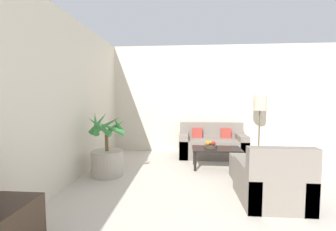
{
  "coord_description": "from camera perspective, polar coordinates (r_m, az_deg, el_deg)",
  "views": [
    {
      "loc": [
        -1.4,
        0.78,
        1.38
      ],
      "look_at": [
        -1.79,
        5.64,
        1.0
      ],
      "focal_mm": 24.0,
      "sensor_mm": 36.0,
      "label": 1
    }
  ],
  "objects": [
    {
      "name": "orange_fruit",
      "position": [
        4.5,
        10.09,
        -6.86
      ],
      "size": [
        0.09,
        0.09,
        0.09
      ],
      "color": "orange",
      "rests_on": "fruit_bowl"
    },
    {
      "name": "fruit_bowl",
      "position": [
        4.54,
        10.8,
        -7.73
      ],
      "size": [
        0.25,
        0.25,
        0.06
      ],
      "color": "#42382D",
      "rests_on": "coffee_table"
    },
    {
      "name": "apple_green",
      "position": [
        4.59,
        10.81,
        -6.75
      ],
      "size": [
        0.08,
        0.08,
        0.08
      ],
      "color": "olive",
      "rests_on": "fruit_bowl"
    },
    {
      "name": "wall_left",
      "position": [
        3.12,
        -32.45,
        3.21
      ],
      "size": [
        0.06,
        8.14,
        2.7
      ],
      "color": "beige",
      "rests_on": "ground_plane"
    },
    {
      "name": "apple_red",
      "position": [
        4.51,
        11.45,
        -6.91
      ],
      "size": [
        0.08,
        0.08,
        0.08
      ],
      "color": "red",
      "rests_on": "fruit_bowl"
    },
    {
      "name": "potted_palm",
      "position": [
        4.2,
        -15.22,
        -9.75
      ],
      "size": [
        0.67,
        0.74,
        1.15
      ],
      "color": "#ADA393",
      "rests_on": "ground_plane"
    },
    {
      "name": "wall_back",
      "position": [
        5.96,
        18.19,
        3.95
      ],
      "size": [
        8.09,
        0.06,
        2.7
      ],
      "color": "beige",
      "rests_on": "ground_plane"
    },
    {
      "name": "ottoman",
      "position": [
        4.12,
        19.82,
        -12.51
      ],
      "size": [
        0.55,
        0.54,
        0.39
      ],
      "color": "gray",
      "rests_on": "ground_plane"
    },
    {
      "name": "sofa_loveseat",
      "position": [
        5.45,
        11.1,
        -7.34
      ],
      "size": [
        1.53,
        0.76,
        0.78
      ],
      "color": "gray",
      "rests_on": "ground_plane"
    },
    {
      "name": "floor_lamp",
      "position": [
        5.73,
        22.31,
        2.28
      ],
      "size": [
        0.3,
        0.3,
        1.45
      ],
      "color": "brown",
      "rests_on": "ground_plane"
    },
    {
      "name": "coffee_table",
      "position": [
        4.56,
        12.22,
        -8.78
      ],
      "size": [
        0.94,
        0.52,
        0.4
      ],
      "color": "black",
      "rests_on": "ground_plane"
    },
    {
      "name": "armchair",
      "position": [
        3.37,
        24.72,
        -15.26
      ],
      "size": [
        0.8,
        0.85,
        0.81
      ],
      "color": "gray",
      "rests_on": "ground_plane"
    }
  ]
}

